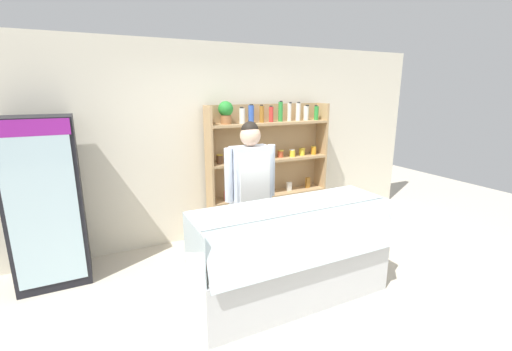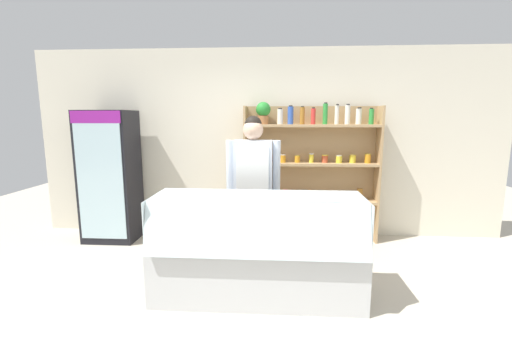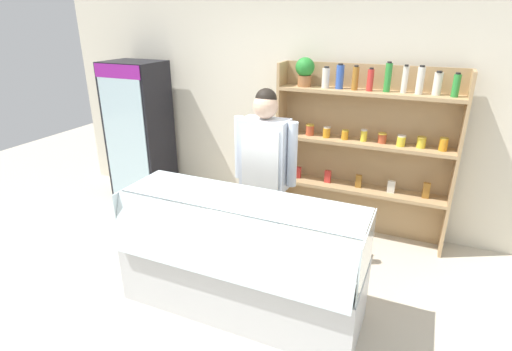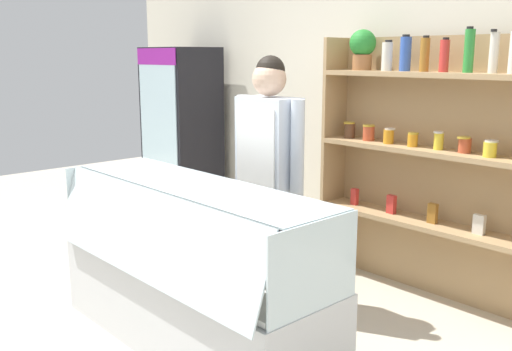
# 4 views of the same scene
# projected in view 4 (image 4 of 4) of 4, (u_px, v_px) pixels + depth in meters

# --- Properties ---
(ground_plane) EXTENTS (12.00, 12.00, 0.00)m
(ground_plane) POSITION_uv_depth(u_px,v_px,m) (184.00, 349.00, 3.47)
(ground_plane) COLOR beige
(back_wall) EXTENTS (6.80, 0.10, 2.70)m
(back_wall) POSITION_uv_depth(u_px,v_px,m) (387.00, 107.00, 4.51)
(back_wall) COLOR silver
(back_wall) RESTS_ON ground
(drinks_fridge) EXTENTS (0.71, 0.57, 1.83)m
(drinks_fridge) POSITION_uv_depth(u_px,v_px,m) (182.00, 138.00, 5.90)
(drinks_fridge) COLOR black
(drinks_fridge) RESTS_ON ground
(shelving_unit) EXTENTS (1.86, 0.29, 1.94)m
(shelving_unit) POSITION_uv_depth(u_px,v_px,m) (437.00, 152.00, 4.00)
(shelving_unit) COLOR tan
(shelving_unit) RESTS_ON ground
(deli_display_case) EXTENTS (2.00, 0.72, 1.01)m
(deli_display_case) POSITION_uv_depth(u_px,v_px,m) (191.00, 295.00, 3.48)
(deli_display_case) COLOR silver
(deli_display_case) RESTS_ON ground
(shop_clerk) EXTENTS (0.62, 0.25, 1.75)m
(shop_clerk) POSITION_uv_depth(u_px,v_px,m) (268.00, 161.00, 3.89)
(shop_clerk) COLOR #2D2D38
(shop_clerk) RESTS_ON ground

